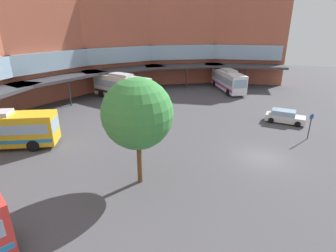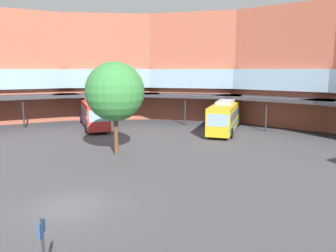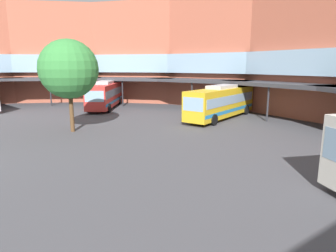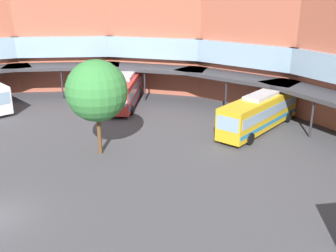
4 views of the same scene
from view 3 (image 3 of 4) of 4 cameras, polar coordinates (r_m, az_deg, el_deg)
name	(u,v)px [view 3 (image 3 of 4)]	position (r m, az deg, el deg)	size (l,w,h in m)	color
station_building	(212,47)	(26.12, 8.46, 14.93)	(74.98, 43.17, 15.05)	#AD5942
bus_0	(105,94)	(40.98, -12.12, 6.01)	(10.98, 8.50, 3.66)	red
bus_3	(222,102)	(32.71, 10.36, 4.68)	(6.52, 12.03, 3.65)	gold
plaza_tree	(69,69)	(26.68, -18.74, 10.40)	(5.01, 5.01, 7.93)	brown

